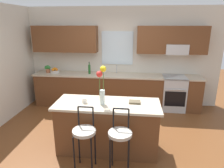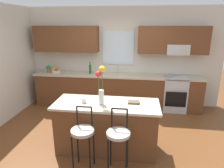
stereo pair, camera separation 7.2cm
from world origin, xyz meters
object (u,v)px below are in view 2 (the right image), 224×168
object	(u,v)px
bottle_olive_oil	(90,69)
potted_plant_small	(49,68)
kitchen_island	(107,126)
bar_stool_near	(83,134)
oven_range	(174,93)
cookbook	(134,102)
mug_ceramic	(84,100)
bar_stool_middle	(118,136)
fruit_bowl_oranges	(56,71)
flower_vase	(101,84)

from	to	relation	value
bottle_olive_oil	potted_plant_small	distance (m)	1.20
kitchen_island	bar_stool_near	bearing A→B (deg)	-115.30
oven_range	bottle_olive_oil	world-z (taller)	bottle_olive_oil
cookbook	bottle_olive_oil	bearing A→B (deg)	122.63
bar_stool_near	mug_ceramic	bearing A→B (deg)	102.50
kitchen_island	potted_plant_small	size ratio (longest dim) A/B	8.64
bar_stool_near	mug_ceramic	world-z (taller)	bar_stool_near
bar_stool_middle	fruit_bowl_oranges	world-z (taller)	fruit_bowl_oranges
kitchen_island	flower_vase	distance (m)	0.83
flower_vase	fruit_bowl_oranges	size ratio (longest dim) A/B	2.83
mug_ceramic	potted_plant_small	size ratio (longest dim) A/B	0.42
flower_vase	fruit_bowl_oranges	xyz separation A→B (m)	(-1.70, 2.11, -0.31)
fruit_bowl_oranges	bar_stool_near	bearing A→B (deg)	-60.19
bar_stool_middle	fruit_bowl_oranges	size ratio (longest dim) A/B	4.34
flower_vase	kitchen_island	bearing A→B (deg)	38.92
cookbook	mug_ceramic	bearing A→B (deg)	-172.76
mug_ceramic	cookbook	xyz separation A→B (m)	(0.87, 0.11, -0.03)
potted_plant_small	flower_vase	bearing A→B (deg)	-47.87
bar_stool_near	bottle_olive_oil	size ratio (longest dim) A/B	3.15
flower_vase	bottle_olive_oil	bearing A→B (deg)	108.46
mug_ceramic	kitchen_island	bearing A→B (deg)	5.83
kitchen_island	flower_vase	bearing A→B (deg)	-141.08
oven_range	cookbook	distance (m)	2.25
flower_vase	potted_plant_small	bearing A→B (deg)	132.13
mug_ceramic	oven_range	bearing A→B (deg)	47.19
fruit_bowl_oranges	potted_plant_small	bearing A→B (deg)	-179.19
mug_ceramic	fruit_bowl_oranges	bearing A→B (deg)	123.59
kitchen_island	potted_plant_small	distance (m)	2.91
bar_stool_near	potted_plant_small	bearing A→B (deg)	123.15
oven_range	mug_ceramic	size ratio (longest dim) A/B	10.22
flower_vase	mug_ceramic	size ratio (longest dim) A/B	7.55
cookbook	potted_plant_small	distance (m)	3.16
bar_stool_near	oven_range	bearing A→B (deg)	55.51
cookbook	fruit_bowl_oranges	xyz separation A→B (m)	(-2.26, 1.97, 0.04)
kitchen_island	bar_stool_near	distance (m)	0.67
oven_range	mug_ceramic	world-z (taller)	mug_ceramic
bar_stool_near	cookbook	bearing A→B (deg)	40.94
bar_stool_middle	kitchen_island	bearing A→B (deg)	115.30
oven_range	potted_plant_small	world-z (taller)	potted_plant_small
oven_range	flower_vase	bearing A→B (deg)	-127.39
oven_range	bar_stool_middle	bearing A→B (deg)	-115.42
oven_range	flower_vase	distance (m)	2.75
oven_range	kitchen_island	size ratio (longest dim) A/B	0.50
oven_range	bottle_olive_oil	distance (m)	2.37
oven_range	flower_vase	world-z (taller)	flower_vase
bar_stool_middle	flower_vase	distance (m)	0.90
kitchen_island	fruit_bowl_oranges	world-z (taller)	fruit_bowl_oranges
kitchen_island	cookbook	bearing A→B (deg)	8.39
flower_vase	mug_ceramic	bearing A→B (deg)	175.29
oven_range	flower_vase	xyz separation A→B (m)	(-1.59, -2.08, 0.83)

